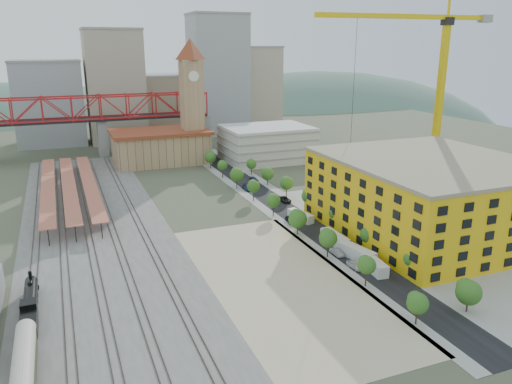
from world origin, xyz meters
name	(u,v)px	position (x,y,z in m)	size (l,w,h in m)	color
ground	(244,227)	(0.00, 0.00, 0.00)	(400.00, 400.00, 0.00)	#474C38
ballast_strip	(94,223)	(-36.00, 17.50, 0.03)	(36.00, 165.00, 0.06)	#605E59
dirt_lot	(280,280)	(-4.00, -31.50, 0.03)	(28.00, 67.00, 0.06)	tan
street_asphalt	(277,204)	(16.00, 15.00, 0.03)	(12.00, 170.00, 0.06)	black
sidewalk_west	(260,206)	(10.50, 15.00, 0.02)	(3.00, 170.00, 0.04)	gray
sidewalk_east	(293,202)	(21.50, 15.00, 0.02)	(3.00, 170.00, 0.04)	gray
construction_pad	(436,229)	(45.00, -20.00, 0.03)	(50.00, 90.00, 0.06)	gray
rail_tracks	(87,223)	(-37.80, 17.50, 0.15)	(26.56, 160.00, 0.18)	#382B23
platform_canopies	(69,185)	(-41.00, 45.00, 3.99)	(16.00, 80.00, 4.12)	#B06443
station_hall	(161,146)	(-5.00, 82.00, 6.67)	(38.00, 24.00, 13.10)	tan
clock_tower	(192,89)	(8.00, 79.99, 28.70)	(12.00, 12.00, 52.00)	tan
parking_garage	(267,143)	(36.00, 70.00, 7.00)	(34.00, 26.00, 14.00)	silver
truss_bridge	(101,111)	(-25.00, 105.00, 18.86)	(94.00, 9.60, 25.60)	gray
construction_building	(430,196)	(42.00, -20.00, 9.41)	(44.60, 50.60, 18.80)	yellow
street_trees	(291,214)	(16.00, 5.00, 0.00)	(15.40, 124.40, 8.00)	#2C601C
skyline	(160,92)	(7.47, 142.31, 22.81)	(133.00, 46.00, 60.00)	#9EA0A3
distant_hills	(185,207)	(45.28, 260.00, -79.54)	(647.00, 264.00, 227.00)	#4C6B59
locomotive	(30,304)	(-50.00, -26.98, 1.89)	(2.62, 20.24, 5.06)	black
coach	(24,364)	(-50.00, -46.94, 2.82)	(2.90, 16.86, 5.29)	#25381E
tower_crane	(432,69)	(65.15, 10.70, 38.53)	(58.47, 6.11, 62.44)	gold
site_trailer_a	(372,264)	(16.00, -34.18, 1.30)	(2.50, 9.49, 2.60)	silver
site_trailer_b	(356,253)	(16.00, -28.01, 1.38)	(2.65, 10.08, 2.76)	silver
site_trailer_c	(335,239)	(16.00, -18.81, 1.30)	(2.50, 9.51, 2.60)	silver
site_trailer_d	(301,216)	(16.00, -0.80, 1.17)	(2.26, 8.57, 2.35)	silver
car_0	(355,265)	(13.00, -32.30, 0.74)	(1.76, 4.37, 1.49)	silver
car_1	(337,252)	(13.00, -24.85, 0.70)	(1.48, 4.23, 1.39)	gray
car_2	(293,220)	(13.00, -2.00, 0.79)	(2.61, 5.67, 1.57)	black
car_3	(247,188)	(13.00, 32.23, 0.75)	(2.10, 5.16, 1.50)	navy
car_4	(366,252)	(19.00, -27.21, 0.73)	(1.73, 4.31, 1.47)	silver
car_5	(372,257)	(19.00, -29.57, 0.66)	(1.40, 4.02, 1.32)	gray
car_6	(285,200)	(19.00, 15.74, 0.73)	(2.42, 5.24, 1.46)	black
car_7	(254,179)	(19.00, 41.24, 0.66)	(1.85, 4.56, 1.32)	navy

